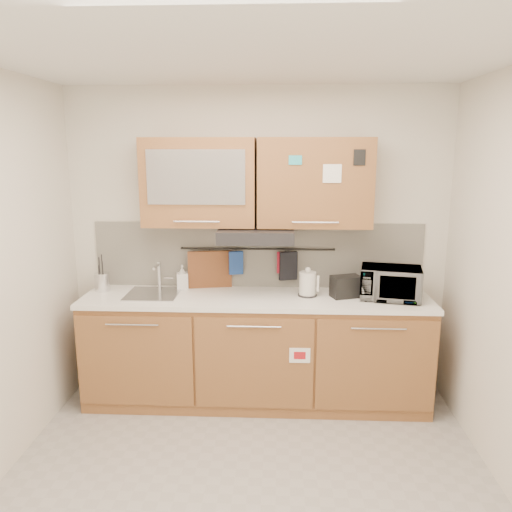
# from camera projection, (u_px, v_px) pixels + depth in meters

# --- Properties ---
(floor) EXTENTS (3.20, 3.20, 0.00)m
(floor) POSITION_uv_depth(u_px,v_px,m) (247.00, 495.00, 3.08)
(floor) COLOR #9E9993
(floor) RESTS_ON ground
(ceiling) EXTENTS (3.20, 3.20, 0.00)m
(ceiling) POSITION_uv_depth(u_px,v_px,m) (245.00, 47.00, 2.53)
(ceiling) COLOR white
(ceiling) RESTS_ON wall_back
(wall_back) EXTENTS (3.20, 0.00, 3.20)m
(wall_back) POSITION_uv_depth(u_px,v_px,m) (258.00, 243.00, 4.27)
(wall_back) COLOR silver
(wall_back) RESTS_ON ground
(base_cabinet) EXTENTS (2.80, 0.64, 0.88)m
(base_cabinet) POSITION_uv_depth(u_px,v_px,m) (256.00, 355.00, 4.16)
(base_cabinet) COLOR #A26C39
(base_cabinet) RESTS_ON floor
(countertop) EXTENTS (2.82, 0.62, 0.04)m
(countertop) POSITION_uv_depth(u_px,v_px,m) (256.00, 299.00, 4.05)
(countertop) COLOR white
(countertop) RESTS_ON base_cabinet
(backsplash) EXTENTS (2.80, 0.02, 0.56)m
(backsplash) POSITION_uv_depth(u_px,v_px,m) (258.00, 255.00, 4.28)
(backsplash) COLOR silver
(backsplash) RESTS_ON countertop
(upper_cabinets) EXTENTS (1.82, 0.37, 0.70)m
(upper_cabinets) POSITION_uv_depth(u_px,v_px,m) (256.00, 182.00, 3.99)
(upper_cabinets) COLOR #A26C39
(upper_cabinets) RESTS_ON wall_back
(range_hood) EXTENTS (0.60, 0.46, 0.10)m
(range_hood) POSITION_uv_depth(u_px,v_px,m) (256.00, 234.00, 4.00)
(range_hood) COLOR black
(range_hood) RESTS_ON upper_cabinets
(sink) EXTENTS (0.42, 0.40, 0.26)m
(sink) POSITION_uv_depth(u_px,v_px,m) (153.00, 294.00, 4.10)
(sink) COLOR silver
(sink) RESTS_ON countertop
(utensil_rail) EXTENTS (1.30, 0.02, 0.02)m
(utensil_rail) POSITION_uv_depth(u_px,v_px,m) (257.00, 249.00, 4.23)
(utensil_rail) COLOR black
(utensil_rail) RESTS_ON backsplash
(utensil_crock) EXTENTS (0.14, 0.14, 0.31)m
(utensil_crock) POSITION_uv_depth(u_px,v_px,m) (102.00, 282.00, 4.19)
(utensil_crock) COLOR silver
(utensil_crock) RESTS_ON countertop
(kettle) EXTENTS (0.18, 0.16, 0.24)m
(kettle) POSITION_uv_depth(u_px,v_px,m) (308.00, 285.00, 4.05)
(kettle) COLOR silver
(kettle) RESTS_ON countertop
(toaster) EXTENTS (0.26, 0.20, 0.17)m
(toaster) POSITION_uv_depth(u_px,v_px,m) (346.00, 286.00, 4.01)
(toaster) COLOR black
(toaster) RESTS_ON countertop
(microwave) EXTENTS (0.52, 0.40, 0.26)m
(microwave) POSITION_uv_depth(u_px,v_px,m) (390.00, 283.00, 3.96)
(microwave) COLOR #999999
(microwave) RESTS_ON countertop
(soap_bottle) EXTENTS (0.11, 0.12, 0.21)m
(soap_bottle) POSITION_uv_depth(u_px,v_px,m) (182.00, 277.00, 4.24)
(soap_bottle) COLOR #999999
(soap_bottle) RESTS_ON countertop
(cutting_board) EXTENTS (0.37, 0.10, 0.46)m
(cutting_board) POSITION_uv_depth(u_px,v_px,m) (210.00, 277.00, 4.29)
(cutting_board) COLOR brown
(cutting_board) RESTS_ON utensil_rail
(oven_mitt) EXTENTS (0.12, 0.06, 0.20)m
(oven_mitt) POSITION_uv_depth(u_px,v_px,m) (236.00, 263.00, 4.25)
(oven_mitt) COLOR navy
(oven_mitt) RESTS_ON utensil_rail
(dark_pouch) EXTENTS (0.16, 0.09, 0.24)m
(dark_pouch) POSITION_uv_depth(u_px,v_px,m) (288.00, 266.00, 4.23)
(dark_pouch) COLOR black
(dark_pouch) RESTS_ON utensil_rail
(pot_holder) EXTENTS (0.15, 0.04, 0.18)m
(pot_holder) POSITION_uv_depth(u_px,v_px,m) (286.00, 262.00, 4.23)
(pot_holder) COLOR #A9162A
(pot_holder) RESTS_ON utensil_rail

